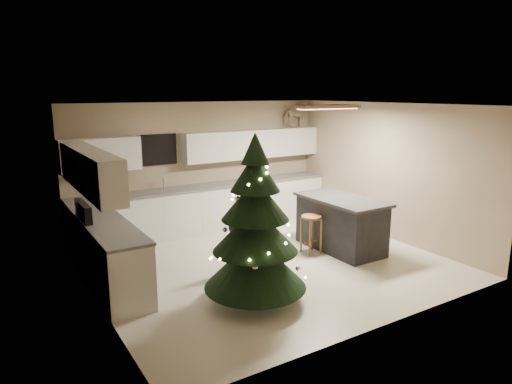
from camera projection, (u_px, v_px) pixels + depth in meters
ground_plane at (267, 263)px, 7.63m from camera, size 5.50×5.50×0.00m
room_shell at (269, 159)px, 7.26m from camera, size 5.52×5.02×2.61m
cabinetry at (177, 205)px, 8.36m from camera, size 5.50×3.20×2.00m
island at (341, 223)px, 8.21m from camera, size 0.90×1.70×0.95m
bar_stool at (311, 225)px, 8.00m from camera, size 0.35×0.35×0.68m
christmas_tree at (255, 234)px, 6.06m from camera, size 1.44×1.39×2.31m
toddler at (235, 249)px, 7.11m from camera, size 0.34×0.34×0.80m
rocking_horse at (297, 115)px, 10.24m from camera, size 0.67×0.39×0.55m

